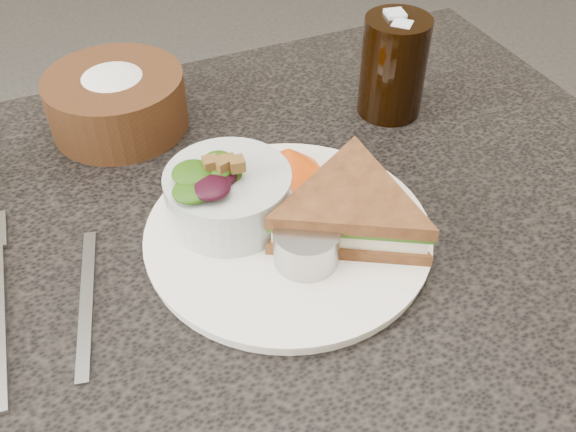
# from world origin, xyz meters

# --- Properties ---
(dinner_plate) EXTENTS (0.27, 0.27, 0.01)m
(dinner_plate) POSITION_xyz_m (0.07, -0.01, 0.76)
(dinner_plate) COLOR white
(dinner_plate) RESTS_ON dining_table
(sandwich) EXTENTS (0.24, 0.24, 0.05)m
(sandwich) POSITION_xyz_m (0.12, -0.04, 0.79)
(sandwich) COLOR brown
(sandwich) RESTS_ON dinner_plate
(salad_bowl) EXTENTS (0.16, 0.16, 0.07)m
(salad_bowl) POSITION_xyz_m (0.02, 0.03, 0.80)
(salad_bowl) COLOR #B2BDB8
(salad_bowl) RESTS_ON dinner_plate
(dressing_ramekin) EXTENTS (0.06, 0.06, 0.04)m
(dressing_ramekin) POSITION_xyz_m (0.07, -0.06, 0.78)
(dressing_ramekin) COLOR #A0A1A1
(dressing_ramekin) RESTS_ON dinner_plate
(orange_wedge) EXTENTS (0.10, 0.10, 0.03)m
(orange_wedge) POSITION_xyz_m (0.10, 0.07, 0.78)
(orange_wedge) COLOR #FA540C
(orange_wedge) RESTS_ON dinner_plate
(knife) EXTENTS (0.05, 0.17, 0.00)m
(knife) POSITION_xyz_m (-0.13, -0.02, 0.75)
(knife) COLOR gray
(knife) RESTS_ON dining_table
(bread_basket) EXTENTS (0.19, 0.19, 0.09)m
(bread_basket) POSITION_xyz_m (-0.04, 0.24, 0.79)
(bread_basket) COLOR #4C2B16
(bread_basket) RESTS_ON dining_table
(cola_glass) EXTENTS (0.09, 0.09, 0.13)m
(cola_glass) POSITION_xyz_m (0.27, 0.14, 0.82)
(cola_glass) COLOR black
(cola_glass) RESTS_ON dining_table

